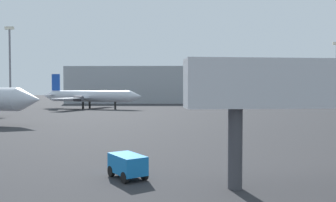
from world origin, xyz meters
The scene contains 4 objects.
airplane_distant centered at (-17.84, 77.40, 3.24)m, with size 28.22×23.28×9.03m.
baggage_cart centered at (1.52, 9.31, 0.76)m, with size 2.44×2.71×1.30m.
light_mast_left centered at (-40.55, 82.17, 12.23)m, with size 2.40×0.50×21.89m.
terminal_building centered at (13.85, 121.46, 6.56)m, with size 97.28×25.71×13.11m, color #999EA3.
Camera 1 is at (4.15, -9.17, 4.85)m, focal length 36.45 mm.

